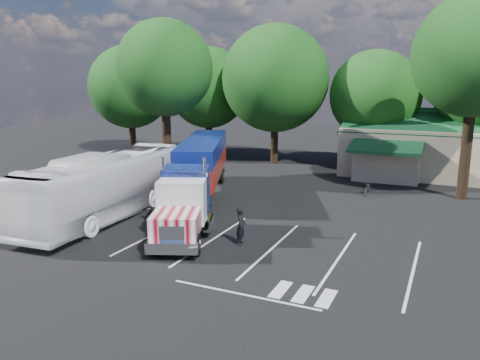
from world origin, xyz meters
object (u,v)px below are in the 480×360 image
at_px(tour_bus, 108,185).
at_px(semi_truck, 199,168).
at_px(bicycle, 368,188).
at_px(woman, 241,226).
at_px(silver_sedan, 459,175).

bearing_deg(tour_bus, semi_truck, 53.80).
height_order(bicycle, tour_bus, tour_bus).
bearing_deg(tour_bus, woman, -11.79).
relative_size(woman, silver_sedan, 0.49).
height_order(semi_truck, woman, semi_truck).
distance_m(woman, silver_sedan, 22.25).
relative_size(woman, bicycle, 1.02).
xyz_separation_m(semi_truck, silver_sedan, (15.68, 13.64, -1.66)).
bearing_deg(woman, semi_truck, 28.42).
relative_size(bicycle, tour_bus, 0.14).
bearing_deg(silver_sedan, woman, 173.38).
bearing_deg(silver_sedan, bicycle, 159.73).
distance_m(tour_bus, silver_sedan, 26.70).
xyz_separation_m(bicycle, silver_sedan, (5.85, 7.06, 0.15)).
xyz_separation_m(semi_truck, tour_bus, (-3.21, -5.19, -0.41)).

